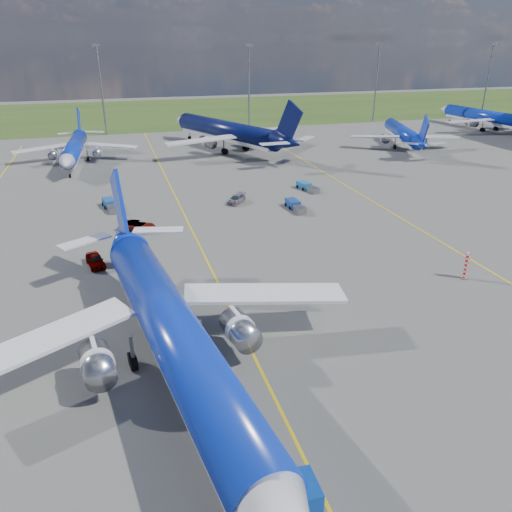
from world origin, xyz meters
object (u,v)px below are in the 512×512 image
object	(u,v)px
bg_jet_ne	(401,147)
service_car_b	(138,226)
uld_container	(301,495)
service_car_a	(95,260)
main_airliner	(178,380)
warning_post	(466,266)
bg_jet_n	(227,150)
service_car_c	(236,199)
bg_jet_nnw	(77,164)
baggage_tug_e	(307,187)
baggage_tug_w	(295,206)
baggage_tug_c	(110,205)
bg_jet_ene	(482,129)

from	to	relation	value
bg_jet_ne	service_car_b	size ratio (longest dim) A/B	7.19
uld_container	service_car_a	size ratio (longest dim) A/B	0.53
main_airliner	uld_container	bearing A→B (deg)	-77.60
warning_post	bg_jet_n	world-z (taller)	bg_jet_n
service_car_b	service_car_c	distance (m)	17.98
service_car_a	bg_jet_nnw	bearing A→B (deg)	82.24
bg_jet_n	baggage_tug_e	world-z (taller)	bg_jet_n
baggage_tug_w	baggage_tug_c	bearing A→B (deg)	161.77
main_airliner	baggage_tug_c	xyz separation A→B (m)	(-3.99, 44.66, 0.59)
service_car_c	baggage_tug_w	bearing A→B (deg)	2.09
bg_jet_nnw	bg_jet_ne	bearing A→B (deg)	0.86
bg_jet_ne	main_airliner	size ratio (longest dim) A/B	0.79
bg_jet_nnw	service_car_c	distance (m)	43.61
warning_post	main_airliner	world-z (taller)	main_airliner
baggage_tug_w	bg_jet_nnw	bearing A→B (deg)	127.56
bg_jet_ene	service_car_c	bearing A→B (deg)	23.59
uld_container	bg_jet_n	bearing A→B (deg)	80.05
bg_jet_nnw	main_airliner	distance (m)	78.26
bg_jet_nnw	main_airliner	size ratio (longest dim) A/B	0.79
service_car_b	warning_post	bearing A→B (deg)	-95.03
bg_jet_nnw	bg_jet_n	world-z (taller)	bg_jet_n
bg_jet_n	baggage_tug_w	bearing A→B (deg)	66.64
warning_post	baggage_tug_e	bearing A→B (deg)	95.79
warning_post	bg_jet_nnw	world-z (taller)	bg_jet_nnw
bg_jet_nnw	baggage_tug_e	size ratio (longest dim) A/B	6.60
warning_post	uld_container	world-z (taller)	warning_post
bg_jet_ne	baggage_tug_w	size ratio (longest dim) A/B	6.59
baggage_tug_w	bg_jet_ne	bearing A→B (deg)	41.14
bg_jet_nnw	bg_jet_ene	bearing A→B (deg)	9.65
baggage_tug_w	baggage_tug_c	xyz separation A→B (m)	(-27.04, 8.20, 0.02)
baggage_tug_w	baggage_tug_e	world-z (taller)	baggage_tug_w
warning_post	service_car_b	world-z (taller)	warning_post
bg_jet_ene	main_airliner	distance (m)	134.17
main_airliner	bg_jet_ne	bearing A→B (deg)	40.89
bg_jet_nnw	uld_container	distance (m)	92.08
service_car_c	bg_jet_nnw	bearing A→B (deg)	164.19
warning_post	baggage_tug_c	world-z (taller)	warning_post
baggage_tug_w	uld_container	bearing A→B (deg)	-111.35
bg_jet_n	service_car_a	bearing A→B (deg)	40.28
bg_jet_ene	baggage_tug_e	xyz separation A→B (m)	(-71.05, -44.00, 0.54)
warning_post	service_car_c	distance (m)	37.44
bg_jet_ne	uld_container	size ratio (longest dim) A/B	15.93
uld_container	service_car_c	distance (m)	56.36
service_car_a	baggage_tug_w	size ratio (longest dim) A/B	0.78
bg_jet_n	service_car_b	world-z (taller)	bg_jet_n
warning_post	bg_jet_ene	xyz separation A→B (m)	(67.32, 80.82, -1.50)
warning_post	baggage_tug_w	xyz separation A→B (m)	(-9.39, 27.54, -0.93)
service_car_c	baggage_tug_e	bearing A→B (deg)	53.28
warning_post	uld_container	distance (m)	35.28
bg_jet_n	service_car_b	xyz separation A→B (m)	(-23.76, -48.36, 0.69)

